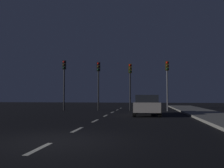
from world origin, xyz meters
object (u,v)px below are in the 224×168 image
(traffic_signal_center_left, at_px, (98,77))
(traffic_signal_far_right, at_px, (167,76))
(traffic_signal_far_left, at_px, (64,75))
(traffic_signal_center_right, at_px, (130,78))
(car_stopped_ahead, at_px, (147,105))

(traffic_signal_center_left, distance_m, traffic_signal_far_right, 6.67)
(traffic_signal_far_left, height_order, traffic_signal_far_right, traffic_signal_far_left)
(traffic_signal_center_left, bearing_deg, traffic_signal_center_right, -0.01)
(traffic_signal_far_left, xyz_separation_m, traffic_signal_far_right, (10.19, -0.00, -0.17))
(traffic_signal_center_right, bearing_deg, traffic_signal_center_left, 179.99)
(traffic_signal_far_left, xyz_separation_m, traffic_signal_center_left, (3.52, -0.00, -0.15))
(traffic_signal_center_left, height_order, traffic_signal_far_right, traffic_signal_center_left)
(traffic_signal_center_right, bearing_deg, traffic_signal_far_right, 0.01)
(car_stopped_ahead, bearing_deg, traffic_signal_center_right, 106.36)
(traffic_signal_far_left, distance_m, traffic_signal_center_left, 3.53)
(traffic_signal_center_right, distance_m, traffic_signal_far_right, 3.54)
(traffic_signal_center_left, xyz_separation_m, car_stopped_ahead, (4.70, -5.33, -2.59))
(traffic_signal_far_left, relative_size, traffic_signal_center_left, 1.05)
(traffic_signal_far_right, xyz_separation_m, car_stopped_ahead, (-1.97, -5.33, -2.58))
(car_stopped_ahead, bearing_deg, traffic_signal_center_left, 131.41)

